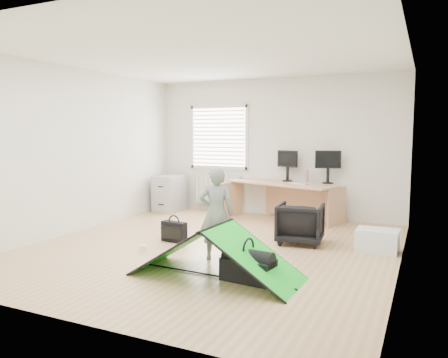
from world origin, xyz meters
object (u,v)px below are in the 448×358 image
at_px(filing_cabinet, 170,193).
at_px(monitor_left, 288,170).
at_px(desk, 281,202).
at_px(duffel_bag, 248,270).
at_px(thermos, 307,176).
at_px(office_chair, 300,223).
at_px(person, 216,213).
at_px(storage_crate, 377,240).
at_px(monitor_right, 328,171).
at_px(kite, 216,251).
at_px(laptop_bag, 174,232).

xyz_separation_m(filing_cabinet, monitor_left, (2.45, 0.35, 0.56)).
bearing_deg(filing_cabinet, desk, 4.37).
bearing_deg(desk, duffel_bag, -60.63).
bearing_deg(thermos, monitor_left, 168.11).
relative_size(office_chair, duffel_bag, 1.13).
distance_m(desk, office_chair, 1.73).
distance_m(desk, person, 2.83).
distance_m(monitor_left, person, 3.12).
distance_m(office_chair, storage_crate, 1.10).
height_order(filing_cabinet, monitor_right, monitor_right).
bearing_deg(person, kite, 93.63).
distance_m(desk, storage_crate, 2.43).
relative_size(filing_cabinet, laptop_bag, 1.82).
relative_size(filing_cabinet, monitor_right, 1.62).
height_order(kite, laptop_bag, kite).
bearing_deg(storage_crate, monitor_left, 135.48).
relative_size(thermos, duffel_bag, 0.41).
bearing_deg(duffel_bag, storage_crate, 64.08).
bearing_deg(thermos, storage_crate, -50.00).
bearing_deg(thermos, office_chair, -78.20).
xyz_separation_m(person, laptop_bag, (-0.98, 0.55, -0.45)).
bearing_deg(filing_cabinet, kite, -48.15).
relative_size(filing_cabinet, storage_crate, 1.35).
height_order(monitor_right, laptop_bag, monitor_right).
relative_size(office_chair, laptop_bag, 1.60).
bearing_deg(monitor_left, storage_crate, -23.75).
distance_m(person, duffel_bag, 1.03).
bearing_deg(kite, laptop_bag, 139.70).
height_order(desk, kite, desk).
relative_size(monitor_left, kite, 0.24).
distance_m(person, laptop_bag, 1.21).
bearing_deg(kite, storage_crate, 53.66).
bearing_deg(monitor_left, monitor_right, 16.23).
bearing_deg(storage_crate, office_chair, -179.56).
height_order(monitor_left, thermos, monitor_left).
xyz_separation_m(office_chair, kite, (-0.46, -1.92, -0.00)).
bearing_deg(filing_cabinet, thermos, 8.20).
height_order(monitor_left, storage_crate, monitor_left).
distance_m(person, kite, 0.77).
xyz_separation_m(monitor_left, thermos, (0.39, -0.08, -0.10)).
xyz_separation_m(monitor_right, thermos, (-0.39, -0.02, -0.10)).
bearing_deg(laptop_bag, thermos, 67.51).
bearing_deg(desk, kite, -66.94).
distance_m(monitor_left, kite, 3.80).
bearing_deg(person, laptop_bag, -51.15).
height_order(person, laptop_bag, person).
distance_m(laptop_bag, duffel_bag, 2.03).
bearing_deg(office_chair, monitor_right, -96.62).
bearing_deg(kite, monitor_right, 84.92).
bearing_deg(office_chair, monitor_left, -73.17).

